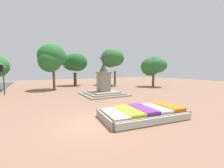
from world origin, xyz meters
name	(u,v)px	position (x,y,z in m)	size (l,w,h in m)	color
ground_plane	(92,124)	(0.00, 0.00, 0.00)	(81.91, 81.91, 0.00)	#8C6651
flower_planter	(144,113)	(3.31, -0.49, 0.30)	(5.53, 3.44, 0.67)	#38281C
statue_monument	(104,87)	(4.75, 8.52, 0.95)	(4.85, 4.85, 4.81)	gray
traffic_light_far_corner	(2,74)	(-5.88, 14.18, 2.49)	(0.42, 0.30, 3.61)	#2D2D33
park_tree_far_left	(112,58)	(11.13, 18.09, 5.24)	(3.79, 5.19, 7.10)	#4C3823
park_tree_behind_statue	(75,63)	(4.51, 20.81, 4.38)	(4.52, 4.09, 6.10)	#4C3823
park_tree_far_right	(51,58)	(-0.11, 16.39, 4.79)	(4.12, 4.44, 6.86)	brown
park_tree_mid_canopy	(154,66)	(16.43, 12.37, 3.74)	(4.02, 4.21, 5.41)	brown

